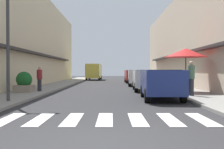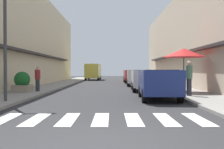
% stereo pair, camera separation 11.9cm
% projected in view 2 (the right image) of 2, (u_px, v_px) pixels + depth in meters
% --- Properties ---
extents(ground_plane, '(92.86, 92.86, 0.00)m').
position_uv_depth(ground_plane, '(109.00, 88.00, 22.12)').
color(ground_plane, '#2B2B2D').
extents(sidewalk_left, '(2.52, 59.09, 0.12)m').
position_uv_depth(sidewalk_left, '(48.00, 87.00, 22.13)').
color(sidewalk_left, gray).
rests_on(sidewalk_left, ground_plane).
extents(sidewalk_right, '(2.52, 59.09, 0.12)m').
position_uv_depth(sidewalk_right, '(170.00, 87.00, 22.11)').
color(sidewalk_right, gray).
rests_on(sidewalk_right, ground_plane).
extents(building_row_left, '(5.50, 39.99, 8.63)m').
position_uv_depth(building_row_left, '(6.00, 36.00, 23.18)').
color(building_row_left, beige).
rests_on(building_row_left, ground_plane).
extents(building_row_right, '(5.50, 39.99, 8.24)m').
position_uv_depth(building_row_right, '(211.00, 39.00, 23.15)').
color(building_row_right, '#C6B299').
rests_on(building_row_right, ground_plane).
extents(crosswalk, '(6.15, 2.20, 0.01)m').
position_uv_depth(crosswalk, '(102.00, 119.00, 8.06)').
color(crosswalk, silver).
rests_on(crosswalk, ground_plane).
extents(parked_car_near, '(1.95, 4.12, 1.47)m').
position_uv_depth(parked_car_near, '(159.00, 81.00, 13.41)').
color(parked_car_near, navy).
rests_on(parked_car_near, ground_plane).
extents(parked_car_mid, '(1.94, 4.02, 1.47)m').
position_uv_depth(parked_car_mid, '(146.00, 78.00, 18.99)').
color(parked_car_mid, silver).
rests_on(parked_car_mid, ground_plane).
extents(parked_car_far, '(1.96, 4.44, 1.47)m').
position_uv_depth(parked_car_far, '(137.00, 76.00, 25.39)').
color(parked_car_far, silver).
rests_on(parked_car_far, ground_plane).
extents(parked_car_distant, '(1.84, 4.31, 1.47)m').
position_uv_depth(parked_car_distant, '(133.00, 75.00, 31.28)').
color(parked_car_distant, maroon).
rests_on(parked_car_distant, ground_plane).
extents(delivery_van, '(2.16, 5.47, 2.37)m').
position_uv_depth(delivery_van, '(94.00, 70.00, 40.60)').
color(delivery_van, '#D8CC4C').
rests_on(delivery_van, ground_plane).
extents(street_lamp, '(1.19, 0.28, 4.93)m').
position_uv_depth(street_lamp, '(10.00, 30.00, 11.80)').
color(street_lamp, '#38383D').
rests_on(street_lamp, sidewalk_left).
extents(cafe_umbrella, '(2.60, 2.60, 2.68)m').
position_uv_depth(cafe_umbrella, '(185.00, 53.00, 16.82)').
color(cafe_umbrella, '#262626').
rests_on(cafe_umbrella, sidewalk_right).
extents(planter_midblock, '(1.05, 1.05, 1.24)m').
position_uv_depth(planter_midblock, '(23.00, 83.00, 16.67)').
color(planter_midblock, gray).
rests_on(planter_midblock, sidewalk_left).
extents(pedestrian_walking_near, '(0.34, 0.34, 1.81)m').
position_uv_depth(pedestrian_walking_near, '(190.00, 77.00, 14.29)').
color(pedestrian_walking_near, '#282B33').
rests_on(pedestrian_walking_near, sidewalk_right).
extents(pedestrian_walking_far, '(0.34, 0.34, 1.57)m').
position_uv_depth(pedestrian_walking_far, '(38.00, 78.00, 17.35)').
color(pedestrian_walking_far, '#282B33').
rests_on(pedestrian_walking_far, sidewalk_left).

